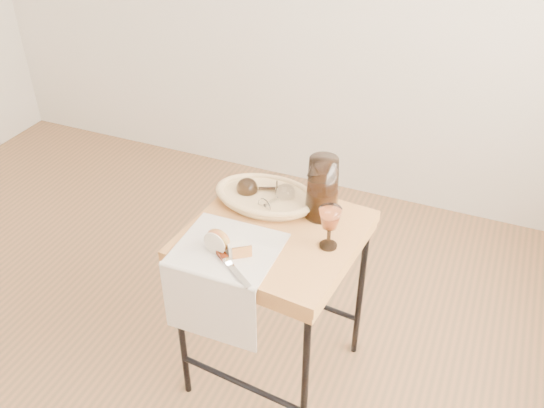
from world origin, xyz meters
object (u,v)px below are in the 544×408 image
at_px(tea_towel, 228,249).
at_px(goblet_lying_a, 260,188).
at_px(side_table, 274,306).
at_px(pitcher, 323,188).
at_px(apple_half, 218,240).
at_px(table_knife, 229,263).
at_px(bread_basket, 266,198).
at_px(wine_goblet, 329,228).
at_px(goblet_lying_b, 276,199).

height_order(tea_towel, goblet_lying_a, goblet_lying_a).
height_order(side_table, tea_towel, tea_towel).
xyz_separation_m(pitcher, apple_half, (-0.23, -0.31, -0.07)).
xyz_separation_m(tea_towel, table_knife, (0.04, -0.07, 0.01)).
relative_size(side_table, tea_towel, 2.16).
distance_m(tea_towel, goblet_lying_a, 0.30).
distance_m(pitcher, apple_half, 0.40).
bearing_deg(bread_basket, tea_towel, -93.33).
relative_size(wine_goblet, apple_half, 1.75).
bearing_deg(table_knife, goblet_lying_a, 134.74).
xyz_separation_m(side_table, pitcher, (0.11, 0.15, 0.46)).
distance_m(tea_towel, goblet_lying_b, 0.27).
height_order(goblet_lying_a, table_knife, goblet_lying_a).
xyz_separation_m(goblet_lying_b, apple_half, (-0.08, -0.28, -0.00)).
bearing_deg(side_table, goblet_lying_b, 109.26).
xyz_separation_m(tea_towel, goblet_lying_b, (0.06, 0.26, 0.04)).
bearing_deg(tea_towel, goblet_lying_a, 92.68).
relative_size(tea_towel, wine_goblet, 2.17).
bearing_deg(wine_goblet, table_knife, -139.74).
bearing_deg(side_table, tea_towel, -123.40).
bearing_deg(apple_half, table_knife, -34.20).
bearing_deg(wine_goblet, apple_half, -153.15).
relative_size(pitcher, wine_goblet, 1.77).
distance_m(side_table, pitcher, 0.50).
xyz_separation_m(side_table, goblet_lying_b, (-0.04, 0.11, 0.40)).
xyz_separation_m(wine_goblet, table_knife, (-0.25, -0.21, -0.06)).
height_order(bread_basket, pitcher, pitcher).
height_order(goblet_lying_a, pitcher, pitcher).
relative_size(tea_towel, table_knife, 1.42).
xyz_separation_m(bread_basket, goblet_lying_b, (0.05, -0.02, 0.02)).
relative_size(goblet_lying_b, wine_goblet, 0.78).
bearing_deg(apple_half, goblet_lying_b, 80.79).
distance_m(pitcher, wine_goblet, 0.18).
bearing_deg(side_table, apple_half, -125.66).
bearing_deg(table_knife, pitcher, 100.66).
xyz_separation_m(goblet_lying_a, goblet_lying_b, (0.08, -0.03, -0.00)).
bearing_deg(pitcher, tea_towel, -150.51).
height_order(side_table, pitcher, pitcher).
distance_m(goblet_lying_a, wine_goblet, 0.35).
height_order(side_table, table_knife, table_knife).
xyz_separation_m(goblet_lying_a, wine_goblet, (0.31, -0.16, 0.02)).
xyz_separation_m(goblet_lying_a, apple_half, (-0.00, -0.31, -0.01)).
relative_size(apple_half, table_knife, 0.37).
distance_m(side_table, table_knife, 0.43).
height_order(pitcher, apple_half, pitcher).
xyz_separation_m(pitcher, wine_goblet, (0.08, -0.16, -0.04)).
bearing_deg(table_knife, tea_towel, 155.09).
distance_m(side_table, bread_basket, 0.40).
xyz_separation_m(wine_goblet, apple_half, (-0.31, -0.16, -0.03)).
height_order(tea_towel, apple_half, apple_half).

